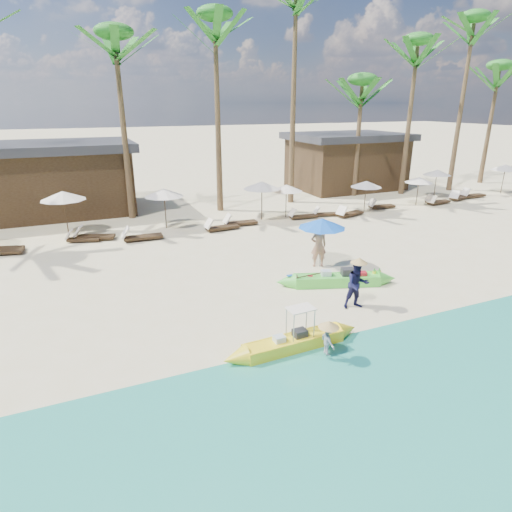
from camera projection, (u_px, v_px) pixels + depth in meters
name	position (u px, v px, depth m)	size (l,w,h in m)	color
ground	(291.00, 304.00, 14.72)	(240.00, 240.00, 0.00)	beige
wet_sand_strip	(387.00, 388.00, 10.39)	(240.00, 4.50, 0.01)	tan
green_canoe	(337.00, 280.00, 16.21)	(5.00, 1.94, 0.66)	#4CCA3D
yellow_canoe	(294.00, 342.00, 11.99)	(4.75, 0.74, 1.23)	yellow
tourist	(319.00, 246.00, 17.86)	(0.67, 0.44, 1.83)	tan
vendor_green	(357.00, 285.00, 14.20)	(0.81, 0.63, 1.67)	#131436
vendor_yellow	(328.00, 340.00, 11.32)	(0.57, 0.33, 0.88)	gray
blue_umbrella	(322.00, 223.00, 17.49)	(1.95, 1.95, 2.10)	#99999E
lounger_3_left	(1.00, 251.00, 19.44)	(1.81, 0.88, 0.59)	#3A2917
lounger_3_right	(1.00, 248.00, 19.86)	(1.80, 0.97, 0.58)	#3A2917
resort_parasol_4	(63.00, 196.00, 21.74)	(2.25, 2.25, 2.32)	#3A2917
lounger_4_left	(81.00, 238.00, 21.26)	(1.72, 0.96, 0.56)	#3A2917
lounger_4_right	(92.00, 236.00, 21.55)	(2.04, 1.18, 0.66)	#3A2917
resort_parasol_5	(164.00, 193.00, 23.01)	(2.14, 2.14, 2.20)	#3A2917
lounger_5_left	(140.00, 236.00, 21.46)	(2.03, 0.69, 0.68)	#3A2917
resort_parasol_6	(262.00, 185.00, 24.67)	(2.22, 2.22, 2.29)	#3A2917
lounger_6_left	(220.00, 227.00, 23.14)	(1.93, 0.73, 0.64)	#3A2917
lounger_6_right	(239.00, 222.00, 24.04)	(1.95, 0.70, 0.65)	#3A2917
resort_parasol_7	(286.00, 188.00, 25.35)	(1.93, 1.93, 1.98)	#3A2917
lounger_7_left	(302.00, 216.00, 25.49)	(1.81, 0.71, 0.60)	#3A2917
lounger_7_right	(325.00, 213.00, 26.11)	(1.69, 0.91, 0.55)	#3A2917
resort_parasol_8	(366.00, 184.00, 26.50)	(1.93, 1.93, 1.99)	#3A2917
lounger_8_left	(349.00, 213.00, 25.98)	(2.01, 1.05, 0.65)	#3A2917
resort_parasol_9	(419.00, 180.00, 28.37)	(1.85, 1.85, 1.90)	#3A2917
lounger_9_left	(380.00, 206.00, 27.93)	(1.86, 0.74, 0.62)	#3A2917
lounger_9_right	(437.00, 202.00, 29.07)	(1.79, 0.75, 0.59)	#3A2917
resort_parasol_10	(437.00, 172.00, 30.78)	(1.96, 1.96, 2.02)	#3A2917
lounger_10_left	(436.00, 201.00, 29.28)	(1.83, 0.71, 0.61)	#3A2917
lounger_10_right	(459.00, 197.00, 30.43)	(2.08, 1.17, 0.67)	#3A2917
resort_parasol_11	(506.00, 167.00, 32.15)	(2.12, 2.12, 2.19)	#3A2917
lounger_11_left	(472.00, 195.00, 31.13)	(1.98, 0.64, 0.67)	#3A2917
palm_3	(117.00, 63.00, 22.94)	(2.08, 2.08, 10.52)	brown
palm_4	(216.00, 49.00, 24.45)	(2.08, 2.08, 11.70)	brown
palm_5	(295.00, 29.00, 26.27)	(2.08, 2.08, 13.60)	brown
palm_6	(361.00, 95.00, 29.65)	(2.08, 2.08, 8.51)	brown
palm_7	(416.00, 65.00, 29.65)	(2.08, 2.08, 11.08)	brown
palm_8	(470.00, 49.00, 30.61)	(2.08, 2.08, 12.70)	brown
palm_9	(497.00, 83.00, 34.51)	(2.08, 2.08, 9.82)	brown
pavilion_west	(44.00, 178.00, 26.17)	(10.80, 6.60, 4.30)	#3A2917
pavilion_east	(346.00, 160.00, 34.30)	(8.80, 6.60, 4.30)	#3A2917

